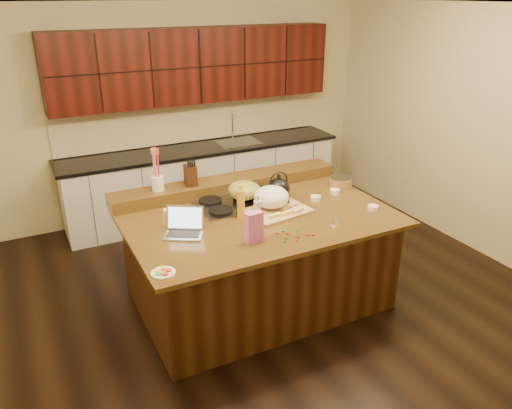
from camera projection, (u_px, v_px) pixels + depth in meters
name	position (u px, v px, depth m)	size (l,w,h in m)	color
room	(259.00, 170.00, 4.39)	(5.52, 5.02, 2.72)	black
island	(258.00, 258.00, 4.73)	(2.40, 1.60, 0.92)	black
back_ledge	(228.00, 184.00, 5.11)	(2.40, 0.30, 0.12)	black
cooktop	(244.00, 201.00, 4.79)	(0.92, 0.52, 0.05)	gray
back_counter	(201.00, 143.00, 6.48)	(3.70, 0.66, 2.40)	silver
kettle	(278.00, 188.00, 4.76)	(0.22, 0.22, 0.20)	black
green_bowl	(244.00, 190.00, 4.75)	(0.32, 0.32, 0.17)	olive
laptop	(184.00, 227.00, 4.18)	(0.40, 0.37, 0.22)	#B7B7BC
oil_bottle	(241.00, 204.00, 4.43)	(0.07, 0.07, 0.27)	gold
vinegar_bottle	(257.00, 215.00, 4.25)	(0.06, 0.06, 0.25)	silver
wooden_tray	(273.00, 200.00, 4.60)	(0.62, 0.49, 0.23)	tan
ramekin_a	(373.00, 208.00, 4.64)	(0.10, 0.10, 0.04)	white
ramekin_b	(316.00, 198.00, 4.85)	(0.10, 0.10, 0.04)	white
ramekin_c	(335.00, 191.00, 5.02)	(0.10, 0.10, 0.04)	white
strainer_bowl	(340.00, 183.00, 5.18)	(0.24, 0.24, 0.09)	#996B3F
kitchen_timer	(335.00, 220.00, 4.37)	(0.08, 0.08, 0.07)	silver
pink_bag	(254.00, 227.00, 4.01)	(0.14, 0.07, 0.26)	#CA5FA7
candy_plate	(163.00, 273.00, 3.60)	(0.18, 0.18, 0.01)	white
package_box	(171.00, 217.00, 4.31)	(0.11, 0.08, 0.16)	#F4B556
utensil_crock	(158.00, 183.00, 4.75)	(0.12, 0.12, 0.14)	white
knife_block	(190.00, 175.00, 4.88)	(0.10, 0.16, 0.20)	black
gumdrop_0	(277.00, 233.00, 4.18)	(0.02, 0.02, 0.02)	red
gumdrop_1	(296.00, 236.00, 4.14)	(0.02, 0.02, 0.02)	#198C26
gumdrop_2	(287.00, 233.00, 4.18)	(0.02, 0.02, 0.02)	red
gumdrop_3	(282.00, 231.00, 4.22)	(0.02, 0.02, 0.02)	#198C26
gumdrop_4	(314.00, 235.00, 4.15)	(0.02, 0.02, 0.02)	red
gumdrop_5	(286.00, 238.00, 4.10)	(0.02, 0.02, 0.02)	#198C26
gumdrop_6	(297.00, 240.00, 4.06)	(0.02, 0.02, 0.02)	red
gumdrop_7	(298.00, 230.00, 4.23)	(0.02, 0.02, 0.02)	#198C26
gumdrop_8	(299.00, 237.00, 4.12)	(0.02, 0.02, 0.02)	red
gumdrop_9	(285.00, 241.00, 4.05)	(0.02, 0.02, 0.02)	#198C26
gumdrop_10	(308.00, 235.00, 4.15)	(0.02, 0.02, 0.02)	red
gumdrop_11	(284.00, 231.00, 4.22)	(0.02, 0.02, 0.02)	#198C26
gumdrop_12	(257.00, 240.00, 4.06)	(0.02, 0.02, 0.02)	red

